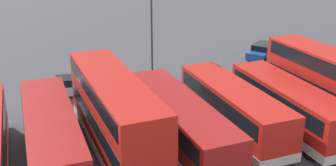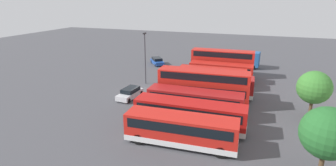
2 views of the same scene
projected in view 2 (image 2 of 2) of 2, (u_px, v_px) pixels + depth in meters
ground_plane at (143, 91)px, 39.76m from camera, size 140.00×140.00×0.00m
bus_double_decker_near_end at (222, 62)px, 46.98m from camera, size 2.93×10.86×4.55m
bus_single_deck_second at (221, 71)px, 44.16m from camera, size 2.71×10.32×2.95m
bus_single_deck_third at (212, 77)px, 41.26m from camera, size 2.93×10.44×2.95m
bus_single_deck_fourth at (212, 84)px, 37.54m from camera, size 3.18×11.39×2.95m
bus_double_decker_fifth at (203, 86)px, 34.19m from camera, size 3.33×11.67×4.55m
bus_single_deck_sixth at (195, 101)px, 31.43m from camera, size 2.86×11.30×2.95m
bus_single_deck_seventh at (189, 114)px, 28.11m from camera, size 2.87×11.89×2.95m
bus_single_deck_far_end at (181, 129)px, 24.81m from camera, size 3.16×10.67×2.95m
box_truck_blue at (240, 59)px, 53.02m from camera, size 3.16×7.69×3.20m
car_hatchback_silver at (130, 93)px, 36.84m from camera, size 4.55×2.12×1.43m
car_small_green at (157, 61)px, 55.38m from camera, size 4.63×4.18×1.43m
lamp_post_tall at (145, 54)px, 41.82m from camera, size 0.70×0.30×8.18m
tree_leftmost at (328, 133)px, 19.27m from camera, size 3.89×3.89×5.91m
tree_midleft at (314, 88)px, 29.63m from camera, size 3.70×3.70×5.63m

